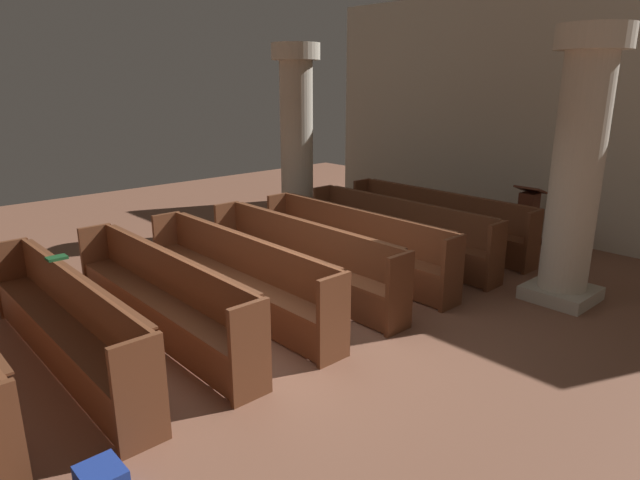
{
  "coord_description": "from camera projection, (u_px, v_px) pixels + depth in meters",
  "views": [
    {
      "loc": [
        4.82,
        -3.81,
        2.89
      ],
      "look_at": [
        -0.56,
        1.09,
        0.75
      ],
      "focal_mm": 30.79,
      "sensor_mm": 36.0,
      "label": 1
    }
  ],
  "objects": [
    {
      "name": "pew_row_1",
      "position": [
        398.0,
        229.0,
        9.03
      ],
      "size": [
        3.67,
        0.46,
        0.97
      ],
      "color": "brown",
      "rests_on": "ground"
    },
    {
      "name": "pew_row_4",
      "position": [
        238.0,
        273.0,
        6.98
      ],
      "size": [
        3.67,
        0.46,
        0.97
      ],
      "color": "brown",
      "rests_on": "ground"
    },
    {
      "name": "pillar_far_side",
      "position": [
        297.0,
        136.0,
        10.5
      ],
      "size": [
        0.9,
        0.9,
        3.52
      ],
      "color": "#B6AD9A",
      "rests_on": "ground"
    },
    {
      "name": "ground_plane",
      "position": [
        285.0,
        325.0,
        6.69
      ],
      "size": [
        19.2,
        19.2,
        0.0
      ],
      "primitive_type": "plane",
      "color": "brown"
    },
    {
      "name": "hymn_book",
      "position": [
        57.0,
        258.0,
        6.06
      ],
      "size": [
        0.15,
        0.21,
        0.03
      ],
      "primitive_type": "cube",
      "color": "#194723",
      "rests_on": "pew_row_6"
    },
    {
      "name": "pillar_aisle_side",
      "position": [
        577.0,
        165.0,
        6.98
      ],
      "size": [
        0.9,
        0.9,
        3.52
      ],
      "color": "#B6AD9A",
      "rests_on": "ground"
    },
    {
      "name": "pew_row_0",
      "position": [
        437.0,
        218.0,
        9.72
      ],
      "size": [
        3.67,
        0.47,
        0.97
      ],
      "color": "brown",
      "rests_on": "ground"
    },
    {
      "name": "back_wall",
      "position": [
        543.0,
        115.0,
        9.98
      ],
      "size": [
        10.0,
        0.16,
        4.5
      ],
      "primitive_type": "cube",
      "color": "beige",
      "rests_on": "ground"
    },
    {
      "name": "pew_row_2",
      "position": [
        353.0,
        241.0,
        8.35
      ],
      "size": [
        3.67,
        0.46,
        0.97
      ],
      "color": "brown",
      "rests_on": "ground"
    },
    {
      "name": "lectern",
      "position": [
        527.0,
        220.0,
        9.85
      ],
      "size": [
        0.48,
        0.45,
        1.08
      ],
      "color": "#492215",
      "rests_on": "ground"
    },
    {
      "name": "pew_row_5",
      "position": [
        161.0,
        294.0,
        6.3
      ],
      "size": [
        3.67,
        0.47,
        0.97
      ],
      "color": "brown",
      "rests_on": "ground"
    },
    {
      "name": "pew_row_3",
      "position": [
        301.0,
        255.0,
        7.67
      ],
      "size": [
        3.67,
        0.47,
        0.97
      ],
      "color": "brown",
      "rests_on": "ground"
    },
    {
      "name": "pew_row_6",
      "position": [
        65.0,
        320.0,
        5.62
      ],
      "size": [
        3.67,
        0.46,
        0.97
      ],
      "color": "brown",
      "rests_on": "ground"
    }
  ]
}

